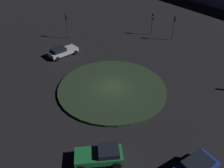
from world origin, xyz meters
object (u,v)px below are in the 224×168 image
object	(u,v)px
car_silver	(62,51)
traffic_light_southeast_near	(152,20)
traffic_light_east	(67,22)
car_green	(101,155)
traffic_light_southeast	(174,23)

from	to	relation	value
car_silver	traffic_light_southeast_near	distance (m)	16.50
traffic_light_east	car_green	bearing A→B (deg)	-12.09
car_green	traffic_light_southeast	bearing A→B (deg)	-120.15
car_silver	traffic_light_southeast_near	xyz separation A→B (m)	(3.53, -16.00, 1.96)
traffic_light_southeast	car_green	bearing A→B (deg)	11.37
traffic_light_east	traffic_light_southeast	world-z (taller)	traffic_light_southeast
traffic_light_southeast_near	traffic_light_southeast	bearing A→B (deg)	78.08
traffic_light_southeast	traffic_light_southeast_near	xyz separation A→B (m)	(3.05, 2.45, -0.30)
car_silver	traffic_light_east	distance (m)	6.81
car_silver	traffic_light_southeast_near	bearing A→B (deg)	-12.89
car_green	traffic_light_east	world-z (taller)	traffic_light_east
traffic_light_southeast	car_silver	bearing A→B (deg)	-36.53
traffic_light_east	traffic_light_southeast_near	xyz separation A→B (m)	(-2.68, -14.31, -0.26)
car_green	traffic_light_east	distance (m)	26.17
traffic_light_southeast	traffic_light_southeast_near	bearing A→B (deg)	-89.18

